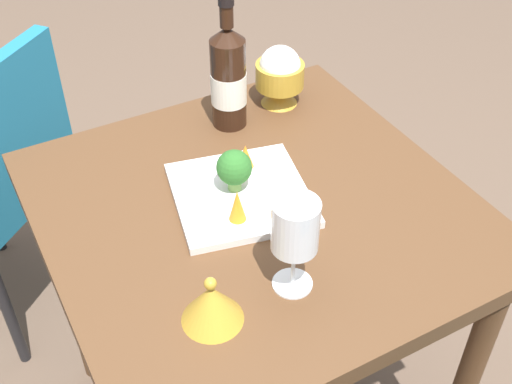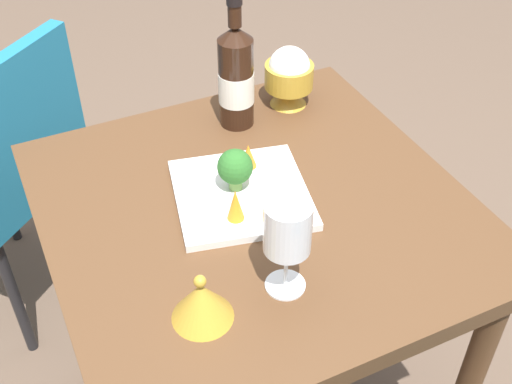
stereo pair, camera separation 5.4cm
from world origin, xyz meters
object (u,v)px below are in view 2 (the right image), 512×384
wine_glass (288,230)px  rice_bowl (289,75)px  rice_bowl_lid (202,301)px  broccoli_floret (235,168)px  serving_plate (241,194)px  carrot_garnish_right (248,156)px  carrot_garnish_left (235,205)px  wine_bottle (236,76)px  chair_by_wall (9,163)px

wine_glass → rice_bowl: bearing=-27.9°
rice_bowl → rice_bowl_lid: (-0.49, 0.41, -0.04)m
broccoli_floret → wine_glass: bearing=175.3°
rice_bowl_lid → serving_plate: size_ratio=0.34×
broccoli_floret → carrot_garnish_right: (0.05, -0.05, -0.02)m
carrot_garnish_left → carrot_garnish_right: 0.16m
wine_glass → carrot_garnish_right: (0.30, -0.07, -0.09)m
wine_bottle → broccoli_floret: wine_bottle is taller
carrot_garnish_left → broccoli_floret: bearing=-23.7°
serving_plate → wine_glass: bearing=173.6°
chair_by_wall → carrot_garnish_left: (-0.66, -0.35, 0.25)m
rice_bowl_lid → broccoli_floret: (0.25, -0.17, 0.03)m
rice_bowl_lid → serving_plate: 0.30m
wine_bottle → broccoli_floret: bearing=155.5°
wine_glass → chair_by_wall: bearing=23.5°
wine_bottle → serving_plate: size_ratio=1.01×
chair_by_wall → wine_bottle: wine_bottle is taller
rice_bowl_lid → carrot_garnish_left: (0.17, -0.13, 0.01)m
rice_bowl → carrot_garnish_left: bearing=139.5°
chair_by_wall → rice_bowl_lid: 0.89m
broccoli_floret → wine_bottle: bearing=-24.5°
rice_bowl → broccoli_floret: 0.34m
wine_glass → rice_bowl_lid: wine_glass is taller
chair_by_wall → wine_glass: wine_glass is taller
wine_glass → rice_bowl: wine_glass is taller
rice_bowl_lid → carrot_garnish_right: (0.30, -0.22, 0.00)m
wine_bottle → carrot_garnish_right: 0.19m
wine_bottle → chair_by_wall: bearing=53.5°
wine_bottle → serving_plate: 0.28m
wine_bottle → carrot_garnish_left: wine_bottle is taller
chair_by_wall → wine_glass: (-0.83, -0.36, 0.33)m
wine_bottle → rice_bowl: (0.02, -0.14, -0.04)m
wine_glass → carrot_garnish_left: wine_glass is taller
wine_glass → wine_bottle: bearing=-14.6°
wine_glass → rice_bowl: 0.56m
chair_by_wall → rice_bowl: rice_bowl is taller
chair_by_wall → carrot_garnish_right: (-0.53, -0.43, 0.25)m
rice_bowl → carrot_garnish_left: rice_bowl is taller
wine_glass → serving_plate: bearing=-6.4°
chair_by_wall → wine_glass: size_ratio=4.75×
broccoli_floret → serving_plate: bearing=-156.6°
rice_bowl_lid → carrot_garnish_left: 0.22m
wine_bottle → rice_bowl_lid: size_ratio=3.01×
broccoli_floret → carrot_garnish_left: (-0.08, 0.03, -0.02)m
broccoli_floret → carrot_garnish_right: broccoli_floret is taller
chair_by_wall → carrot_garnish_left: chair_by_wall is taller
carrot_garnish_right → serving_plate: bearing=145.3°
rice_bowl → broccoli_floret: size_ratio=1.65×
wine_bottle → carrot_garnish_left: 0.34m
serving_plate → carrot_garnish_left: (-0.07, 0.04, 0.04)m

